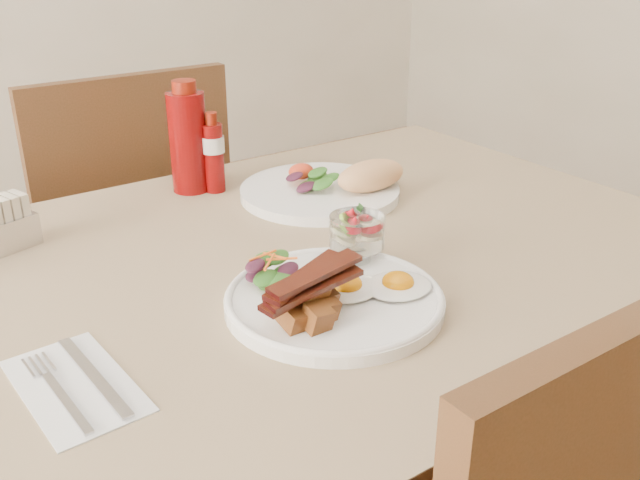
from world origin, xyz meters
TOP-DOWN VIEW (x-y plane):
  - table at (0.00, 0.00)m, footprint 1.33×0.88m
  - chair_far at (0.00, 0.66)m, footprint 0.42×0.42m
  - main_plate at (-0.01, -0.15)m, footprint 0.28×0.28m
  - fried_eggs at (0.04, -0.17)m, footprint 0.16×0.12m
  - bacon_potato_pile at (-0.07, -0.18)m, footprint 0.14×0.09m
  - side_salad at (-0.06, -0.08)m, footprint 0.08×0.08m
  - fruit_cup at (0.07, -0.09)m, footprint 0.08×0.08m
  - second_plate at (0.22, 0.17)m, footprint 0.29×0.28m
  - ketchup_bottle at (0.03, 0.34)m, footprint 0.07×0.07m
  - hot_sauce_bottle at (0.06, 0.31)m, footprint 0.05×0.05m
  - sugar_caddy at (-0.31, 0.27)m, footprint 0.10×0.07m
  - napkin_cutlery at (-0.34, -0.13)m, footprint 0.11×0.19m

SIDE VIEW (x-z plane):
  - chair_far at x=0.00m, z-range 0.06..0.99m
  - table at x=0.00m, z-range 0.29..1.04m
  - napkin_cutlery at x=-0.34m, z-range 0.75..0.76m
  - main_plate at x=-0.01m, z-range 0.75..0.77m
  - second_plate at x=0.22m, z-range 0.74..0.81m
  - fried_eggs at x=0.04m, z-range 0.76..0.79m
  - side_salad at x=-0.06m, z-range 0.76..0.81m
  - sugar_caddy at x=-0.31m, z-range 0.75..0.83m
  - bacon_potato_pile at x=-0.07m, z-range 0.77..0.83m
  - fruit_cup at x=0.07m, z-range 0.77..0.85m
  - hot_sauce_bottle at x=0.06m, z-range 0.75..0.89m
  - ketchup_bottle at x=0.03m, z-range 0.75..0.95m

